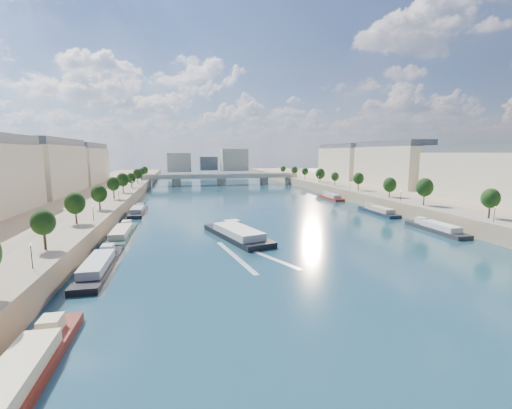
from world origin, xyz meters
name	(u,v)px	position (x,y,z in m)	size (l,w,h in m)	color
ground	(257,213)	(0.00, 100.00, 0.00)	(700.00, 700.00, 0.00)	#0E2C3D
quay_left	(55,214)	(-72.00, 100.00, 2.50)	(44.00, 520.00, 5.00)	#9E8460
quay_right	(418,201)	(72.00, 100.00, 2.50)	(44.00, 520.00, 5.00)	#9E8460
pave_left	(101,205)	(-57.00, 100.00, 5.05)	(14.00, 520.00, 0.10)	gray
pave_right	(388,196)	(57.00, 100.00, 5.05)	(14.00, 520.00, 0.10)	gray
trees_left	(107,189)	(-55.00, 102.00, 10.48)	(4.80, 268.80, 8.26)	#382B1E
trees_right	(372,182)	(55.00, 110.00, 10.48)	(4.80, 268.80, 8.26)	#382B1E
lamps_left	(108,201)	(-52.50, 90.00, 7.78)	(0.36, 200.36, 4.28)	black
lamps_right	(372,189)	(52.50, 105.00, 7.78)	(0.36, 200.36, 4.28)	black
buildings_left	(24,172)	(-85.00, 112.00, 16.45)	(16.00, 226.00, 23.20)	beige
buildings_right	(427,167)	(85.00, 112.00, 16.45)	(16.00, 226.00, 23.20)	beige
skyline	(213,161)	(3.19, 319.52, 14.66)	(79.00, 42.00, 22.00)	beige
bridge	(221,178)	(0.00, 219.47, 5.08)	(112.00, 12.00, 8.15)	#C1B79E
tour_barge	(237,234)	(-14.21, 62.27, 1.11)	(16.29, 29.98, 3.91)	black
wake	(249,255)	(-14.21, 45.69, 0.02)	(15.07, 25.82, 0.04)	silver
moored_barges_left	(113,247)	(-45.50, 57.14, 0.84)	(5.00, 124.07, 3.60)	#611B11
moored_barges_right	(442,231)	(45.50, 54.90, 0.84)	(5.00, 165.93, 3.60)	black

